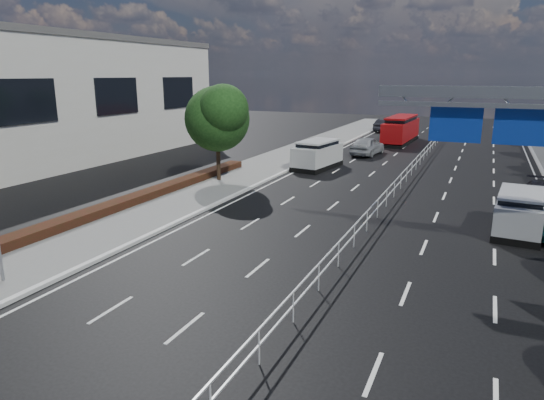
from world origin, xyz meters
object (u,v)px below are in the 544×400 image
at_px(white_minivan, 317,155).
at_px(silver_minivan, 519,212).
at_px(parked_car_dark, 542,196).
at_px(red_bus, 401,129).
at_px(near_car_silver, 367,146).
at_px(near_car_dark, 385,125).

relative_size(white_minivan, silver_minivan, 1.11).
bearing_deg(parked_car_dark, white_minivan, 160.64).
distance_m(silver_minivan, parked_car_dark, 5.19).
xyz_separation_m(red_bus, parked_car_dark, (11.76, -24.43, -0.77)).
xyz_separation_m(white_minivan, near_car_silver, (2.11, 8.21, -0.24)).
bearing_deg(parked_car_dark, red_bus, 119.40).
height_order(near_car_dark, silver_minivan, silver_minivan).
distance_m(red_bus, parked_car_dark, 27.13).
distance_m(near_car_dark, silver_minivan, 42.09).
relative_size(silver_minivan, parked_car_dark, 0.96).
bearing_deg(white_minivan, parked_car_dark, -15.10).
height_order(white_minivan, parked_car_dark, white_minivan).
xyz_separation_m(near_car_dark, silver_minivan, (14.04, -39.68, 0.17)).
height_order(red_bus, near_car_silver, red_bus).
distance_m(red_bus, near_car_silver, 9.84).
height_order(white_minivan, silver_minivan, white_minivan).
relative_size(near_car_dark, parked_car_dark, 0.95).
height_order(near_car_silver, parked_car_dark, near_car_silver).
xyz_separation_m(red_bus, near_car_dark, (-3.66, 10.25, -0.71)).
relative_size(white_minivan, parked_car_dark, 1.06).
xyz_separation_m(silver_minivan, parked_car_dark, (1.38, 5.00, -0.23)).
relative_size(red_bus, silver_minivan, 2.00).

